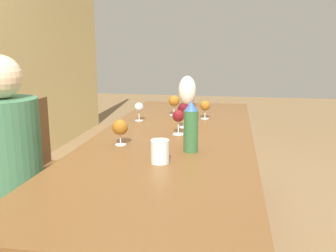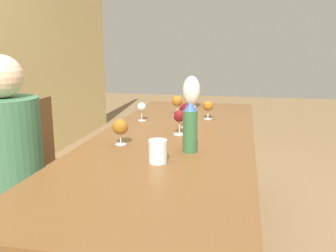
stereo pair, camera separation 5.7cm
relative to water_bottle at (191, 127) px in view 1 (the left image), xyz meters
name	(u,v)px [view 1 (the left image)]	position (x,y,z in m)	size (l,w,h in m)	color
dining_table	(173,148)	(0.28, 0.13, -0.19)	(2.49, 0.90, 0.75)	brown
water_bottle	(191,127)	(0.00, 0.00, 0.00)	(0.07, 0.07, 0.25)	#336638
water_tumbler	(160,151)	(-0.20, 0.11, -0.07)	(0.08, 0.08, 0.10)	silver
vase	(187,91)	(1.27, 0.17, 0.01)	(0.14, 0.14, 0.26)	silver
wine_glass_0	(139,108)	(0.67, 0.43, -0.03)	(0.06, 0.06, 0.13)	silver
wine_glass_1	(205,106)	(0.82, -0.01, -0.03)	(0.07, 0.07, 0.13)	silver
wine_glass_2	(120,128)	(0.06, 0.38, -0.03)	(0.08, 0.08, 0.14)	silver
wine_glass_3	(174,101)	(0.91, 0.23, -0.02)	(0.08, 0.08, 0.15)	silver
wine_glass_4	(178,117)	(0.33, 0.11, -0.02)	(0.07, 0.07, 0.14)	silver
wine_glass_5	(184,110)	(0.52, 0.10, -0.01)	(0.08, 0.08, 0.15)	silver
chair_far	(53,165)	(0.43, 0.96, -0.39)	(0.44, 0.44, 0.91)	brown
person_near	(11,170)	(-0.16, 0.88, -0.22)	(0.33, 0.33, 1.22)	#2D2D38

